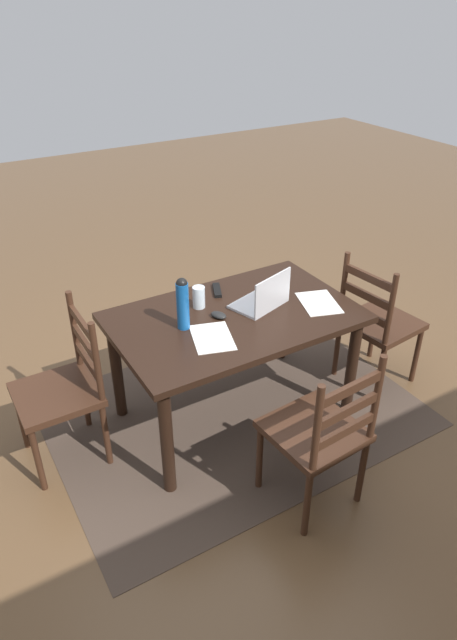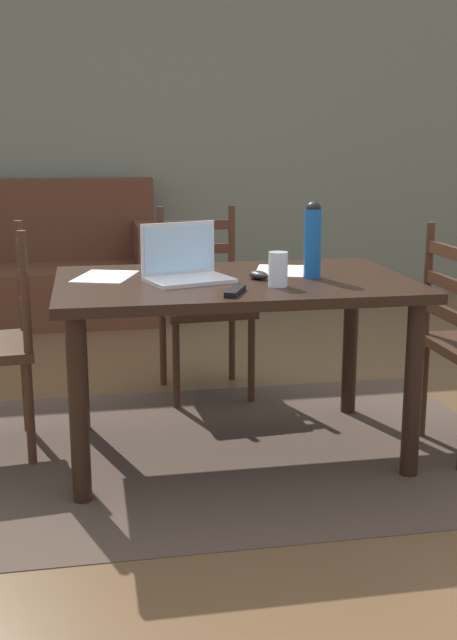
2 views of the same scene
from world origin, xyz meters
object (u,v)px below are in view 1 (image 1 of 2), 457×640
(water_bottle, at_px, (183,303))
(tv_remote, at_px, (217,290))
(computer_mouse, at_px, (219,315))
(drinking_glass, at_px, (199,297))
(chair_right_near, at_px, (63,390))
(laptop, at_px, (264,298))
(chair_far_head, at_px, (319,433))
(chair_left_far, at_px, (377,323))
(dining_table, at_px, (235,329))

(water_bottle, relative_size, tv_remote, 1.82)
(water_bottle, xyz_separation_m, computer_mouse, (-0.22, 0.01, -0.14))
(drinking_glass, bearing_deg, chair_right_near, 0.57)
(drinking_glass, bearing_deg, tv_remote, -148.74)
(chair_right_near, relative_size, water_bottle, 3.08)
(water_bottle, bearing_deg, drinking_glass, -138.52)
(water_bottle, height_order, computer_mouse, water_bottle)
(laptop, distance_m, water_bottle, 0.53)
(chair_right_near, xyz_separation_m, water_bottle, (-0.68, 0.15, 0.44))
(water_bottle, bearing_deg, chair_far_head, 110.88)
(chair_far_head, xyz_separation_m, computer_mouse, (0.10, -0.84, 0.29))
(tv_remote, bearing_deg, chair_right_near, -149.20)
(chair_far_head, xyz_separation_m, chair_left_far, (-1.00, -0.63, 0.00))
(chair_right_near, distance_m, drinking_glass, 0.93)
(chair_far_head, relative_size, laptop, 2.56)
(drinking_glass, bearing_deg, water_bottle, 41.48)
(dining_table, height_order, chair_right_near, chair_right_near)
(computer_mouse, xyz_separation_m, tv_remote, (-0.15, -0.28, -0.01))
(chair_right_near, height_order, chair_far_head, same)
(chair_left_far, bearing_deg, chair_far_head, 32.43)
(dining_table, bearing_deg, tv_remote, -99.98)
(chair_left_far, bearing_deg, laptop, -12.14)
(chair_right_near, xyz_separation_m, drinking_glass, (-0.86, -0.01, 0.34))
(chair_right_near, distance_m, water_bottle, 0.82)
(laptop, distance_m, drinking_glass, 0.39)
(chair_left_far, relative_size, computer_mouse, 9.50)
(chair_left_far, xyz_separation_m, computer_mouse, (1.10, -0.20, 0.29))
(chair_right_near, distance_m, chair_left_far, 2.03)
(chair_far_head, distance_m, water_bottle, 1.00)
(water_bottle, distance_m, drinking_glass, 0.26)
(chair_right_near, xyz_separation_m, computer_mouse, (-0.90, 0.16, 0.29))
(laptop, bearing_deg, tv_remote, -64.89)
(dining_table, relative_size, chair_right_near, 1.50)
(laptop, bearing_deg, drinking_glass, -30.48)
(dining_table, relative_size, drinking_glass, 10.70)
(laptop, distance_m, tv_remote, 0.35)
(chair_right_near, bearing_deg, tv_remote, -173.34)
(chair_right_near, height_order, water_bottle, water_bottle)
(drinking_glass, bearing_deg, chair_far_head, 97.86)
(water_bottle, relative_size, computer_mouse, 3.09)
(laptop, distance_m, computer_mouse, 0.30)
(laptop, height_order, tv_remote, laptop)
(chair_far_head, height_order, tv_remote, chair_far_head)
(dining_table, bearing_deg, laptop, 177.08)
(dining_table, distance_m, water_bottle, 0.41)
(laptop, height_order, drinking_glass, laptop)
(dining_table, xyz_separation_m, chair_left_far, (-1.00, 0.18, -0.18))
(water_bottle, relative_size, drinking_glass, 2.32)
(chair_far_head, height_order, drinking_glass, chair_far_head)
(chair_far_head, distance_m, chair_left_far, 1.18)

